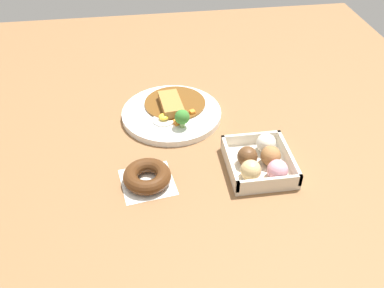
{
  "coord_description": "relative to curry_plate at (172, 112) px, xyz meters",
  "views": [
    {
      "loc": [
        -0.94,
        0.13,
        0.7
      ],
      "look_at": [
        -0.12,
        0.01,
        0.03
      ],
      "focal_mm": 40.09,
      "sensor_mm": 36.0,
      "label": 1
    }
  ],
  "objects": [
    {
      "name": "donut_box",
      "position": [
        -0.25,
        -0.19,
        0.01
      ],
      "size": [
        0.17,
        0.15,
        0.06
      ],
      "color": "beige",
      "rests_on": "ground_plane"
    },
    {
      "name": "curry_plate",
      "position": [
        0.0,
        0.0,
        0.0
      ],
      "size": [
        0.28,
        0.28,
        0.07
      ],
      "color": "white",
      "rests_on": "ground_plane"
    },
    {
      "name": "ground_plane",
      "position": [
        -0.05,
        -0.04,
        -0.01
      ],
      "size": [
        1.6,
        1.6,
        0.0
      ],
      "primitive_type": "plane",
      "color": "brown"
    },
    {
      "name": "chocolate_ring_donut",
      "position": [
        -0.26,
        0.09,
        0.0
      ],
      "size": [
        0.14,
        0.14,
        0.04
      ],
      "color": "white",
      "rests_on": "ground_plane"
    }
  ]
}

